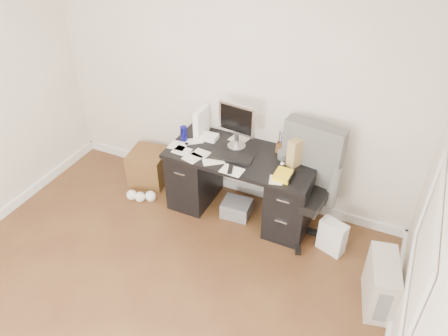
{
  "coord_description": "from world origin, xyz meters",
  "views": [
    {
      "loc": [
        1.65,
        -1.69,
        3.2
      ],
      "look_at": [
        0.31,
        1.2,
        0.89
      ],
      "focal_mm": 35.0,
      "sensor_mm": 36.0,
      "label": 1
    }
  ],
  "objects_px": {
    "keyboard": "(231,157)",
    "pc_tower": "(381,284)",
    "office_chair": "(302,186)",
    "wicker_basket": "(149,167)",
    "desk": "(241,182)",
    "lcd_monitor": "(237,126)"
  },
  "relations": [
    {
      "from": "desk",
      "to": "lcd_monitor",
      "type": "distance_m",
      "value": 0.62
    },
    {
      "from": "pc_tower",
      "to": "desk",
      "type": "bearing_deg",
      "value": 146.21
    },
    {
      "from": "office_chair",
      "to": "wicker_basket",
      "type": "distance_m",
      "value": 1.88
    },
    {
      "from": "lcd_monitor",
      "to": "keyboard",
      "type": "distance_m",
      "value": 0.32
    },
    {
      "from": "desk",
      "to": "keyboard",
      "type": "relative_size",
      "value": 3.57
    },
    {
      "from": "keyboard",
      "to": "pc_tower",
      "type": "bearing_deg",
      "value": -25.88
    },
    {
      "from": "office_chair",
      "to": "desk",
      "type": "bearing_deg",
      "value": -175.59
    },
    {
      "from": "office_chair",
      "to": "pc_tower",
      "type": "distance_m",
      "value": 1.12
    },
    {
      "from": "office_chair",
      "to": "wicker_basket",
      "type": "relative_size",
      "value": 2.91
    },
    {
      "from": "desk",
      "to": "pc_tower",
      "type": "xyz_separation_m",
      "value": [
        1.54,
        -0.6,
        -0.15
      ]
    },
    {
      "from": "desk",
      "to": "office_chair",
      "type": "bearing_deg",
      "value": -3.21
    },
    {
      "from": "desk",
      "to": "wicker_basket",
      "type": "bearing_deg",
      "value": 177.54
    },
    {
      "from": "desk",
      "to": "office_chair",
      "type": "xyz_separation_m",
      "value": [
        0.64,
        -0.04,
        0.19
      ]
    },
    {
      "from": "desk",
      "to": "wicker_basket",
      "type": "xyz_separation_m",
      "value": [
        -1.19,
        0.05,
        -0.2
      ]
    },
    {
      "from": "pc_tower",
      "to": "wicker_basket",
      "type": "xyz_separation_m",
      "value": [
        -2.73,
        0.66,
        -0.04
      ]
    },
    {
      "from": "pc_tower",
      "to": "office_chair",
      "type": "bearing_deg",
      "value": 135.29
    },
    {
      "from": "keyboard",
      "to": "wicker_basket",
      "type": "distance_m",
      "value": 1.26
    },
    {
      "from": "desk",
      "to": "pc_tower",
      "type": "relative_size",
      "value": 3.04
    },
    {
      "from": "desk",
      "to": "wicker_basket",
      "type": "relative_size",
      "value": 3.7
    },
    {
      "from": "lcd_monitor",
      "to": "keyboard",
      "type": "relative_size",
      "value": 1.18
    },
    {
      "from": "wicker_basket",
      "to": "office_chair",
      "type": "bearing_deg",
      "value": -2.73
    },
    {
      "from": "desk",
      "to": "lcd_monitor",
      "type": "xyz_separation_m",
      "value": [
        -0.11,
        0.11,
        0.6
      ]
    }
  ]
}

